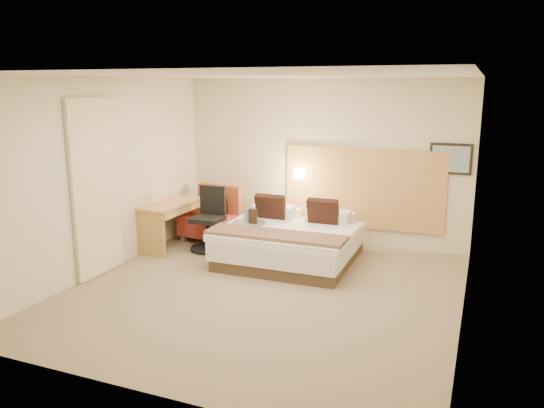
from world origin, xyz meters
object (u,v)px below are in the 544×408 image
at_px(desk_chair, 209,224).
at_px(desk, 172,212).
at_px(lounge_chair, 212,218).
at_px(side_table, 249,238).
at_px(bed, 291,241).

bearing_deg(desk_chair, desk, -170.63).
relative_size(lounge_chair, desk_chair, 0.94).
bearing_deg(side_table, desk_chair, 168.80).
xyz_separation_m(lounge_chair, side_table, (1.01, -0.71, -0.05)).
relative_size(bed, desk, 1.64).
distance_m(desk, desk_chair, 0.65).
bearing_deg(bed, lounge_chair, 160.38).
bearing_deg(bed, desk_chair, 179.06).
bearing_deg(lounge_chair, desk, -119.21).
height_order(bed, desk_chair, desk_chair).
bearing_deg(bed, side_table, -168.31).
height_order(side_table, desk_chair, desk_chair).
height_order(bed, side_table, bed).
height_order(lounge_chair, side_table, lounge_chair).
relative_size(bed, side_table, 3.53).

